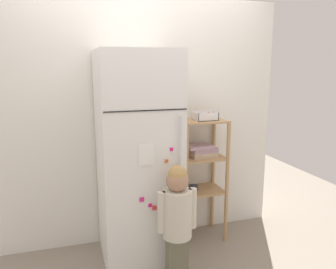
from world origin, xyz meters
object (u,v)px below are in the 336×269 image
object	(u,v)px
refrigerator	(138,158)
child_standing	(177,213)
fruit_bin	(206,117)
pantry_shelf_unit	(201,163)

from	to	relation	value
refrigerator	child_standing	xyz separation A→B (m)	(0.20, -0.48, -0.33)
child_standing	fruit_bin	world-z (taller)	fruit_bin
refrigerator	pantry_shelf_unit	size ratio (longest dim) A/B	1.53
child_standing	fruit_bin	xyz separation A→B (m)	(0.49, 0.62, 0.64)
child_standing	pantry_shelf_unit	distance (m)	0.81
refrigerator	child_standing	world-z (taller)	refrigerator
refrigerator	fruit_bin	xyz separation A→B (m)	(0.69, 0.14, 0.31)
fruit_bin	pantry_shelf_unit	bearing A→B (deg)	146.80
pantry_shelf_unit	fruit_bin	distance (m)	0.46
refrigerator	fruit_bin	size ratio (longest dim) A/B	8.95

